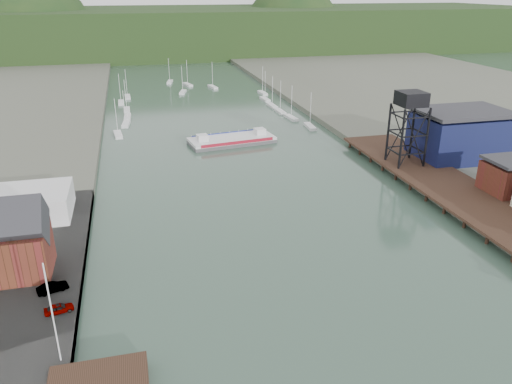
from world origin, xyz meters
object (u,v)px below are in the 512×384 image
harbor_building (2,246)px  lift_tower (411,103)px  chain_ferry (232,140)px  car_west_a (59,308)px

harbor_building → lift_tower: (77.00, 28.00, 9.56)m
harbor_building → lift_tower: lift_tower is taller
harbor_building → chain_ferry: (43.97, 59.24, -5.16)m
car_west_a → chain_ferry: bearing=-39.8°
harbor_building → car_west_a: harbor_building is taller
car_west_a → lift_tower: bearing=-73.2°
lift_tower → car_west_a: 80.44m
harbor_building → car_west_a: (7.93, -10.97, -3.89)m
chain_ferry → lift_tower: bearing=-51.8°
harbor_building → chain_ferry: 73.95m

